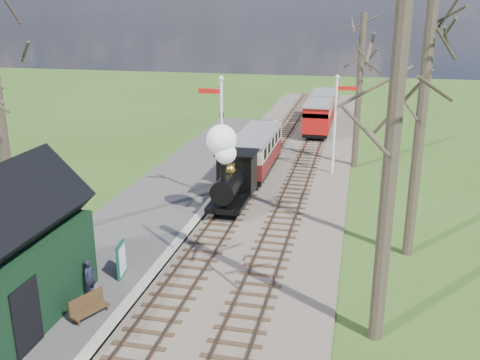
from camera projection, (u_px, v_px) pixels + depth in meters
The scene contains 17 objects.
distant_hills at pixel (323, 196), 75.86m from camera, with size 114.40×48.00×22.02m.
ballast_bed at pixel (281, 170), 31.56m from camera, with size 8.00×60.00×0.10m, color brown.
track_near at pixel (259, 168), 31.81m from camera, with size 1.60×60.00×0.15m.
track_far at pixel (303, 171), 31.27m from camera, with size 1.60×60.00×0.15m.
platform at pixel (154, 211), 25.12m from camera, with size 5.00×44.00×0.20m, color #474442.
coping_strip at pixel (201, 215), 24.64m from camera, with size 0.40×44.00×0.21m, color #B2AD9E.
semaphore_near at pixel (220, 131), 25.33m from camera, with size 1.22×0.24×6.22m.
semaphore_far at pixel (336, 118), 29.90m from camera, with size 1.22×0.24×5.72m.
bare_trees at pixel (235, 125), 18.92m from camera, with size 15.51×22.39×12.00m.
fence_line at pixel (294, 117), 44.62m from camera, with size 12.60×0.08×1.00m.
locomotive at pixel (231, 171), 24.75m from camera, with size 1.70×3.96×4.25m.
coach at pixel (256, 150), 30.53m from camera, with size 1.98×6.80×2.09m.
red_carriage_a at pixel (318, 117), 39.84m from camera, with size 1.95×4.84×2.06m.
red_carriage_b at pixel (323, 105), 44.94m from camera, with size 1.95×4.84×2.06m.
sign_board at pixel (121, 260), 18.60m from camera, with size 0.24×0.85×1.24m.
bench at pixel (88, 306), 16.25m from camera, with size 0.85×1.27×0.71m.
person at pixel (90, 278), 17.33m from camera, with size 0.46×0.30×1.26m, color black.
Camera 1 is at (5.62, -8.01, 9.14)m, focal length 40.00 mm.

